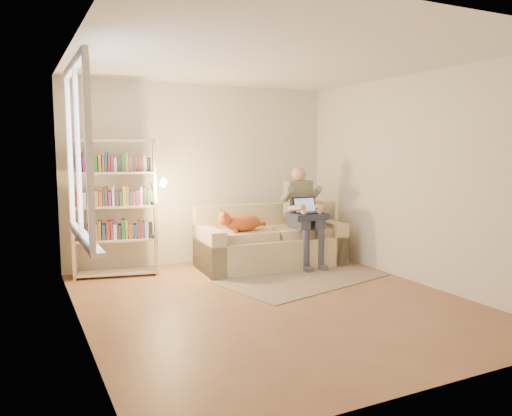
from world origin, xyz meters
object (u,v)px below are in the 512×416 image
sofa (269,244)px  bookshelf (115,201)px  cat (240,223)px  laptop (305,209)px  person (302,210)px

sofa → bookshelf: bookshelf is taller
cat → laptop: bearing=-8.6°
bookshelf → laptop: bearing=-2.6°
person → laptop: size_ratio=3.97×
sofa → person: person is taller
sofa → bookshelf: (-2.09, 0.35, 0.68)m
person → laptop: (-0.03, -0.12, 0.02)m
sofa → cat: bearing=-165.3°
person → cat: bearing=178.6°
sofa → cat: sofa is taller
person → laptop: bearing=-99.9°
sofa → person: bearing=-18.9°
bookshelf → person: bearing=0.1°
person → cat: person is taller
sofa → bookshelf: 2.22m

